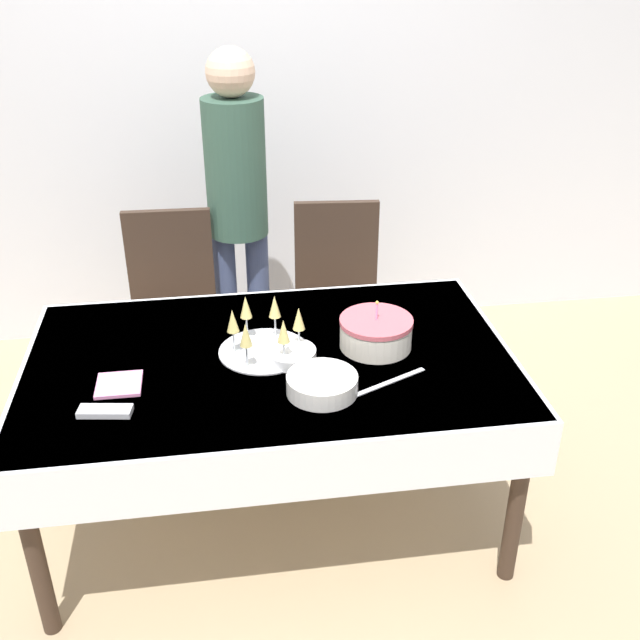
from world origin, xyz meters
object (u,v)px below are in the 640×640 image
(dining_chair_far_right, at_px, (338,295))
(birthday_cake, at_px, (376,333))
(plate_stack_dessert, at_px, (291,355))
(person_standing, at_px, (237,194))
(champagne_tray, at_px, (264,333))
(dining_chair_far_left, at_px, (173,306))
(plate_stack_main, at_px, (322,384))

(dining_chair_far_right, relative_size, birthday_cake, 3.57)
(plate_stack_dessert, xyz_separation_m, person_standing, (-0.13, 1.08, 0.24))
(champagne_tray, bearing_deg, birthday_cake, -2.28)
(dining_chair_far_left, distance_m, dining_chair_far_right, 0.78)
(birthday_cake, xyz_separation_m, person_standing, (-0.44, 1.03, 0.21))
(birthday_cake, height_order, plate_stack_dessert, birthday_cake)
(plate_stack_main, distance_m, plate_stack_dessert, 0.23)
(plate_stack_main, xyz_separation_m, plate_stack_dessert, (-0.08, 0.22, -0.01))
(champagne_tray, bearing_deg, dining_chair_far_left, 114.14)
(dining_chair_far_left, height_order, birthday_cake, dining_chair_far_left)
(dining_chair_far_right, height_order, plate_stack_dessert, dining_chair_far_right)
(dining_chair_far_right, xyz_separation_m, champagne_tray, (-0.41, -0.82, 0.28))
(plate_stack_main, distance_m, person_standing, 1.33)
(champagne_tray, bearing_deg, person_standing, 92.02)
(dining_chair_far_right, bearing_deg, champagne_tray, -116.58)
(plate_stack_main, bearing_deg, person_standing, 98.94)
(dining_chair_far_right, height_order, person_standing, person_standing)
(plate_stack_main, relative_size, person_standing, 0.15)
(plate_stack_dessert, bearing_deg, person_standing, 96.64)
(dining_chair_far_right, bearing_deg, person_standing, 156.91)
(champagne_tray, distance_m, person_standing, 1.03)
(dining_chair_far_right, distance_m, plate_stack_dessert, 0.97)
(dining_chair_far_left, relative_size, birthday_cake, 3.57)
(plate_stack_main, bearing_deg, plate_stack_dessert, 109.78)
(champagne_tray, relative_size, plate_stack_main, 1.38)
(birthday_cake, height_order, plate_stack_main, birthday_cake)
(dining_chair_far_left, xyz_separation_m, plate_stack_main, (0.54, -1.11, 0.23))
(dining_chair_far_right, height_order, champagne_tray, dining_chair_far_right)
(dining_chair_far_left, bearing_deg, birthday_cake, -47.19)
(plate_stack_main, relative_size, plate_stack_dessert, 1.33)
(birthday_cake, distance_m, champagne_tray, 0.41)
(birthday_cake, distance_m, person_standing, 1.14)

